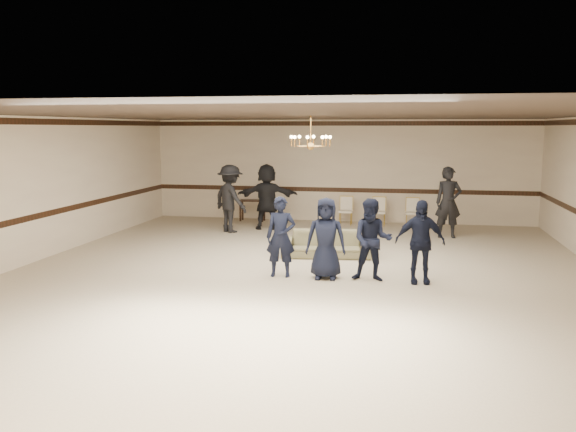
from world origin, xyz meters
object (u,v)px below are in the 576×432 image
chandelier (311,131)px  adult_left (230,199)px  boy_b (326,238)px  adult_right (448,202)px  banquet_chair_right (412,213)px  boy_a (281,237)px  console_table (252,210)px  adult_mid (267,197)px  banquet_chair_left (346,211)px  settee (326,244)px  boy_c (372,240)px  boy_d (420,242)px  banquet_chair_mid (379,212)px

chandelier → adult_left: size_ratio=0.49×
boy_b → adult_right: size_ratio=0.84×
adult_left → banquet_chair_right: adult_left is taller
boy_a → console_table: boy_a is taller
chandelier → adult_right: 5.22m
adult_right → adult_mid: bearing=166.0°
banquet_chair_left → banquet_chair_right: same height
boy_a → adult_left: (-2.45, 4.74, 0.16)m
settee → chandelier: bearing=-119.8°
adult_right → boy_a: bearing=-134.7°
boy_c → boy_d: (0.90, 0.00, 0.00)m
chandelier → banquet_chair_left: size_ratio=1.10×
adult_mid → boy_a: bearing=98.3°
adult_mid → console_table: 1.76m
boy_b → banquet_chair_left: 6.69m
banquet_chair_right → adult_mid: bearing=-169.6°
banquet_chair_left → console_table: (-3.00, 0.20, -0.09)m
boy_d → banquet_chair_mid: boy_d is taller
adult_right → banquet_chair_right: 1.94m
boy_c → adult_left: size_ratio=0.84×
adult_mid → banquet_chair_left: (2.19, 1.23, -0.53)m
chandelier → adult_mid: (-1.92, 4.06, -1.92)m
boy_d → banquet_chair_mid: 6.77m
adult_right → chandelier: bearing=-140.5°
chandelier → boy_d: (2.33, -1.38, -2.07)m
settee → adult_right: size_ratio=1.07×
boy_b → adult_left: adult_left is taller
boy_a → adult_left: bearing=113.2°
boy_a → adult_mid: bearing=101.7°
adult_left → adult_right: same height
boy_a → boy_d: (2.70, 0.00, 0.00)m
boy_d → banquet_chair_mid: size_ratio=1.88×
adult_right → banquet_chair_mid: 2.57m
settee → adult_mid: bearing=115.6°
boy_a → banquet_chair_mid: boy_a is taller
boy_a → banquet_chair_left: 6.71m
settee → adult_right: (2.91, 3.02, 0.66)m
boy_d → adult_right: adult_right is taller
adult_right → banquet_chair_left: (-2.91, 1.63, -0.53)m
boy_c → console_table: size_ratio=1.98×
boy_c → adult_mid: 6.39m
banquet_chair_left → banquet_chair_mid: bearing=1.2°
adult_mid → banquet_chair_left: size_ratio=2.25×
chandelier → banquet_chair_mid: bearing=76.5°
banquet_chair_mid → console_table: (-4.00, 0.20, -0.09)m
chandelier → boy_a: 2.52m
chandelier → settee: (0.27, 0.65, -2.58)m
chandelier → adult_right: chandelier is taller
adult_left → banquet_chair_mid: bearing=-118.8°
boy_c → adult_right: bearing=72.3°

